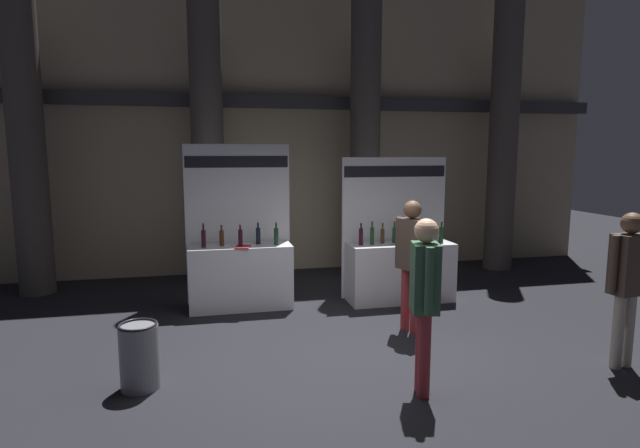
% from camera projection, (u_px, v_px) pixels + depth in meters
% --- Properties ---
extents(ground_plane, '(27.00, 27.00, 0.00)m').
position_uv_depth(ground_plane, '(344.00, 360.00, 5.91)').
color(ground_plane, black).
extents(hall_colonnade, '(13.50, 1.35, 6.13)m').
position_uv_depth(hall_colonnade, '(283.00, 123.00, 9.94)').
color(hall_colonnade, gray).
rests_on(hall_colonnade, ground_plane).
extents(exhibitor_booth_0, '(1.64, 0.71, 2.53)m').
position_uv_depth(exhibitor_booth_0, '(240.00, 268.00, 7.88)').
color(exhibitor_booth_0, white).
rests_on(exhibitor_booth_0, ground_plane).
extents(exhibitor_booth_1, '(1.79, 0.66, 2.32)m').
position_uv_depth(exhibitor_booth_1, '(399.00, 265.00, 8.25)').
color(exhibitor_booth_1, white).
rests_on(exhibitor_booth_1, ground_plane).
extents(trash_bin, '(0.39, 0.39, 0.69)m').
position_uv_depth(trash_bin, '(139.00, 356.00, 5.17)').
color(trash_bin, slate).
rests_on(trash_bin, ground_plane).
extents(visitor_0, '(0.34, 0.54, 1.78)m').
position_uv_depth(visitor_0, '(411.00, 254.00, 6.71)').
color(visitor_0, maroon).
rests_on(visitor_0, ground_plane).
extents(visitor_1, '(0.32, 0.47, 1.78)m').
position_uv_depth(visitor_1, '(425.00, 291.00, 4.94)').
color(visitor_1, maroon).
rests_on(visitor_1, ground_plane).
extents(visitor_4, '(0.53, 0.28, 1.76)m').
position_uv_depth(visitor_4, '(628.00, 276.00, 5.58)').
color(visitor_4, '#ADA393').
rests_on(visitor_4, ground_plane).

